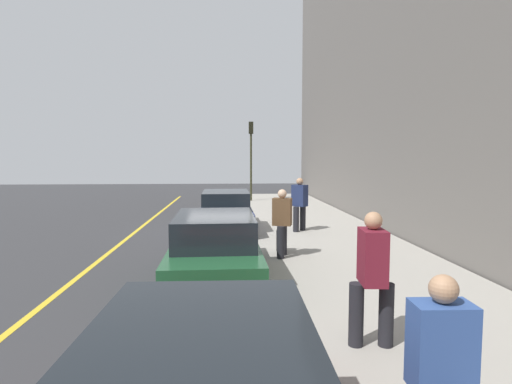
{
  "coord_description": "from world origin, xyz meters",
  "views": [
    {
      "loc": [
        -15.0,
        -0.22,
        2.69
      ],
      "look_at": [
        -0.8,
        -1.14,
        1.51
      ],
      "focal_mm": 29.12,
      "sensor_mm": 36.0,
      "label": 1
    }
  ],
  "objects_px": {
    "parked_car_green": "(215,249)",
    "traffic_light_pole": "(251,148)",
    "pedestrian_brown_coat": "(282,221)",
    "pedestrian_blue_coat": "(440,375)",
    "parked_car_navy": "(226,212)",
    "pedestrian_navy_coat": "(300,203)",
    "pedestrian_burgundy_coat": "(372,275)",
    "rolling_suitcase": "(281,241)"
  },
  "relations": [
    {
      "from": "parked_car_green",
      "to": "traffic_light_pole",
      "type": "bearing_deg",
      "value": -5.78
    },
    {
      "from": "parked_car_green",
      "to": "pedestrian_brown_coat",
      "type": "relative_size",
      "value": 2.67
    },
    {
      "from": "pedestrian_brown_coat",
      "to": "pedestrian_blue_coat",
      "type": "bearing_deg",
      "value": -178.08
    },
    {
      "from": "parked_car_navy",
      "to": "pedestrian_navy_coat",
      "type": "xyz_separation_m",
      "value": [
        -0.64,
        -2.55,
        0.38
      ]
    },
    {
      "from": "pedestrian_burgundy_coat",
      "to": "pedestrian_blue_coat",
      "type": "height_order",
      "value": "pedestrian_burgundy_coat"
    },
    {
      "from": "pedestrian_blue_coat",
      "to": "rolling_suitcase",
      "type": "relative_size",
      "value": 1.79
    },
    {
      "from": "parked_car_green",
      "to": "rolling_suitcase",
      "type": "xyz_separation_m",
      "value": [
        2.23,
        -1.7,
        -0.32
      ]
    },
    {
      "from": "parked_car_navy",
      "to": "pedestrian_burgundy_coat",
      "type": "xyz_separation_m",
      "value": [
        -9.45,
        -2.03,
        0.37
      ]
    },
    {
      "from": "parked_car_green",
      "to": "pedestrian_navy_coat",
      "type": "xyz_separation_m",
      "value": [
        5.38,
        -2.73,
        0.38
      ]
    },
    {
      "from": "traffic_light_pole",
      "to": "parked_car_green",
      "type": "bearing_deg",
      "value": 174.22
    },
    {
      "from": "pedestrian_burgundy_coat",
      "to": "pedestrian_blue_coat",
      "type": "relative_size",
      "value": 1.09
    },
    {
      "from": "pedestrian_navy_coat",
      "to": "rolling_suitcase",
      "type": "distance_m",
      "value": 3.39
    },
    {
      "from": "pedestrian_burgundy_coat",
      "to": "pedestrian_blue_coat",
      "type": "bearing_deg",
      "value": 172.66
    },
    {
      "from": "pedestrian_burgundy_coat",
      "to": "traffic_light_pole",
      "type": "height_order",
      "value": "traffic_light_pole"
    },
    {
      "from": "pedestrian_blue_coat",
      "to": "pedestrian_navy_coat",
      "type": "bearing_deg",
      "value": -4.24
    },
    {
      "from": "traffic_light_pole",
      "to": "pedestrian_navy_coat",
      "type": "bearing_deg",
      "value": -173.75
    },
    {
      "from": "pedestrian_burgundy_coat",
      "to": "rolling_suitcase",
      "type": "distance_m",
      "value": 5.72
    },
    {
      "from": "pedestrian_navy_coat",
      "to": "pedestrian_brown_coat",
      "type": "distance_m",
      "value": 3.85
    },
    {
      "from": "pedestrian_navy_coat",
      "to": "pedestrian_burgundy_coat",
      "type": "xyz_separation_m",
      "value": [
        -8.8,
        0.52,
        -0.01
      ]
    },
    {
      "from": "parked_car_green",
      "to": "parked_car_navy",
      "type": "height_order",
      "value": "same"
    },
    {
      "from": "rolling_suitcase",
      "to": "pedestrian_burgundy_coat",
      "type": "bearing_deg",
      "value": -174.81
    },
    {
      "from": "pedestrian_navy_coat",
      "to": "rolling_suitcase",
      "type": "relative_size",
      "value": 1.97
    },
    {
      "from": "parked_car_navy",
      "to": "pedestrian_blue_coat",
      "type": "bearing_deg",
      "value": -171.74
    },
    {
      "from": "pedestrian_navy_coat",
      "to": "traffic_light_pole",
      "type": "xyz_separation_m",
      "value": [
        10.39,
        1.14,
        2.13
      ]
    },
    {
      "from": "parked_car_navy",
      "to": "rolling_suitcase",
      "type": "bearing_deg",
      "value": -158.23
    },
    {
      "from": "traffic_light_pole",
      "to": "rolling_suitcase",
      "type": "bearing_deg",
      "value": -179.57
    },
    {
      "from": "parked_car_green",
      "to": "pedestrian_burgundy_coat",
      "type": "distance_m",
      "value": 4.09
    },
    {
      "from": "pedestrian_blue_coat",
      "to": "rolling_suitcase",
      "type": "distance_m",
      "value": 8.08
    },
    {
      "from": "parked_car_green",
      "to": "pedestrian_burgundy_coat",
      "type": "xyz_separation_m",
      "value": [
        -3.42,
        -2.21,
        0.37
      ]
    },
    {
      "from": "parked_car_navy",
      "to": "pedestrian_blue_coat",
      "type": "xyz_separation_m",
      "value": [
        -11.85,
        -1.72,
        0.28
      ]
    },
    {
      "from": "pedestrian_blue_coat",
      "to": "parked_car_green",
      "type": "bearing_deg",
      "value": 18.11
    },
    {
      "from": "parked_car_green",
      "to": "pedestrian_burgundy_coat",
      "type": "bearing_deg",
      "value": -147.11
    },
    {
      "from": "pedestrian_navy_coat",
      "to": "rolling_suitcase",
      "type": "xyz_separation_m",
      "value": [
        -3.15,
        1.04,
        -0.69
      ]
    },
    {
      "from": "parked_car_navy",
      "to": "parked_car_green",
      "type": "bearing_deg",
      "value": 178.26
    },
    {
      "from": "parked_car_green",
      "to": "pedestrian_blue_coat",
      "type": "bearing_deg",
      "value": -161.89
    },
    {
      "from": "parked_car_green",
      "to": "traffic_light_pole",
      "type": "xyz_separation_m",
      "value": [
        15.78,
        -1.6,
        2.51
      ]
    },
    {
      "from": "pedestrian_brown_coat",
      "to": "pedestrian_blue_coat",
      "type": "relative_size",
      "value": 1.04
    },
    {
      "from": "parked_car_green",
      "to": "rolling_suitcase",
      "type": "bearing_deg",
      "value": -37.25
    },
    {
      "from": "pedestrian_brown_coat",
      "to": "pedestrian_blue_coat",
      "type": "height_order",
      "value": "pedestrian_brown_coat"
    },
    {
      "from": "parked_car_green",
      "to": "traffic_light_pole",
      "type": "height_order",
      "value": "traffic_light_pole"
    },
    {
      "from": "pedestrian_brown_coat",
      "to": "rolling_suitcase",
      "type": "height_order",
      "value": "pedestrian_brown_coat"
    },
    {
      "from": "parked_car_navy",
      "to": "traffic_light_pole",
      "type": "height_order",
      "value": "traffic_light_pole"
    }
  ]
}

